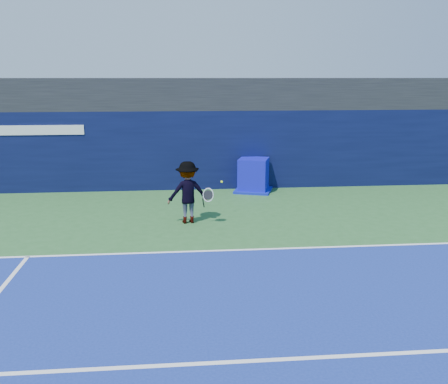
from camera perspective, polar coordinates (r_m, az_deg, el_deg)
The scene contains 8 objects.
ground at distance 9.85m, azimuth 3.01°, elevation -12.58°, with size 80.00×80.00×0.00m, color #2A5E2B.
baseline at distance 12.60m, azimuth 1.03°, elevation -6.66°, with size 24.00×0.10×0.01m, color white.
service_line at distance 8.12m, azimuth 5.16°, elevation -18.59°, with size 24.00×0.10×0.01m, color white.
stadium_band at distance 20.34m, azimuth -1.63°, elevation 11.21°, with size 36.00×3.00×1.20m, color black.
back_wall_assembly at distance 19.52m, azimuth -1.41°, elevation 4.94°, with size 36.00×1.03×3.00m.
equipment_cart at distance 18.89m, azimuth 3.38°, elevation 1.80°, with size 1.65×1.65×1.26m.
tennis_player at distance 14.76m, azimuth -4.17°, elevation -0.03°, with size 1.40×0.84×1.84m.
tennis_ball at distance 15.38m, azimuth -0.26°, elevation 1.18°, with size 0.07×0.07×0.07m.
Camera 1 is at (-1.33, -8.78, 4.26)m, focal length 40.00 mm.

